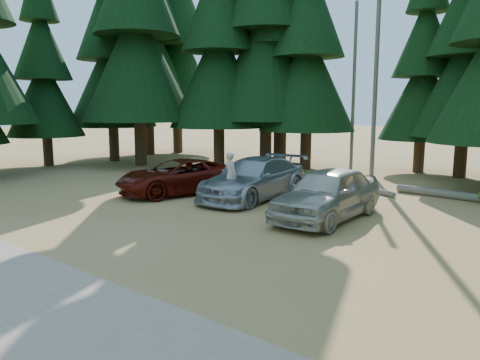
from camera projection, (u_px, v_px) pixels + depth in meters
The scene contains 18 objects.
ground at pixel (174, 221), 15.95m from camera, with size 160.00×160.00×0.00m, color #A18144.
forest_belt_north at pixel (362, 173), 27.47m from camera, with size 36.00×7.00×22.00m, color black, non-canonical shape.
forest_belt_west at pixel (48, 170), 28.64m from camera, with size 6.00×22.00×22.00m, color black, non-canonical shape.
snag_front at pixel (376, 67), 25.65m from camera, with size 0.24×0.24×12.00m, color #655D51.
snag_back at pixel (354, 87), 28.20m from camera, with size 0.20×0.20×10.00m, color #655D51.
red_pickup at pixel (179, 176), 20.87m from camera, with size 2.57×5.58×1.55m, color #5F1008.
silver_minivan_center at pixel (254, 179), 19.72m from camera, with size 2.41×5.93×1.72m, color #ACAEB5.
silver_minivan_right at pixel (327, 193), 16.11m from camera, with size 2.13×5.30×1.81m, color beige.
frisbee_player at pixel (231, 174), 18.19m from camera, with size 0.72×0.55×1.76m.
log_left at pixel (233, 171), 27.08m from camera, with size 0.31×0.31×4.38m, color #655D51.
log_mid at pixel (371, 190), 21.28m from camera, with size 0.24×0.24×2.91m, color #655D51.
log_right at pixel (461, 196), 19.48m from camera, with size 0.35×0.35×5.54m, color #655D51.
shrub_far_left at pixel (235, 170), 26.48m from camera, with size 1.18×1.18×0.65m, color #2B6B20.
shrub_left at pixel (248, 172), 26.33m from camera, with size 0.83×0.83×0.46m, color #2B6B20.
shrub_center_left at pixel (232, 176), 24.25m from camera, with size 1.04×1.04×0.57m, color #2B6B20.
shrub_center_right at pixel (335, 183), 22.47m from camera, with size 0.83×0.83×0.46m, color #2B6B20.
shrub_right at pixel (324, 184), 21.79m from camera, with size 0.98×0.98×0.54m, color #2B6B20.
shrub_edge_west at pixel (154, 173), 26.01m from camera, with size 0.78×0.78×0.43m, color #2B6B20.
Camera 1 is at (11.51, -10.67, 3.88)m, focal length 35.00 mm.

